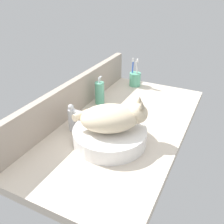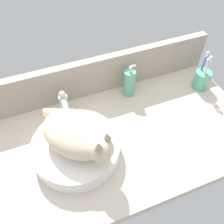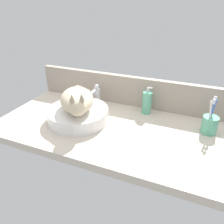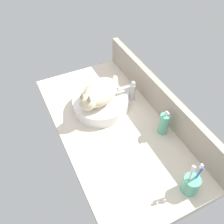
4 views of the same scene
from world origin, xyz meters
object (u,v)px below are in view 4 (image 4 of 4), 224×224
faucet (131,90)px  sink_basin (100,104)px  cat (99,93)px  toothbrush_cup (191,184)px  soap_dispenser (164,124)px

faucet → sink_basin: bearing=-93.2°
sink_basin → faucet: bearing=86.8°
cat → toothbrush_cup: cat is taller
faucet → toothbrush_cup: toothbrush_cup is taller
toothbrush_cup → soap_dispenser: bearing=166.0°
sink_basin → faucet: size_ratio=2.39×
soap_dispenser → cat: bearing=-142.5°
cat → faucet: (0.30, 20.71, -5.35)cm
toothbrush_cup → cat: bearing=-166.6°
sink_basin → cat: bearing=-54.0°
cat → toothbrush_cup: (64.32, 15.31, -7.90)cm
faucet → toothbrush_cup: (64.02, -5.40, -2.55)cm
sink_basin → toothbrush_cup: 66.66cm
faucet → soap_dispenser: (30.56, 2.96, -0.76)cm
sink_basin → soap_dispenser: 39.00cm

